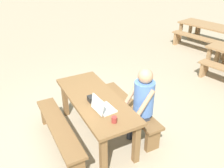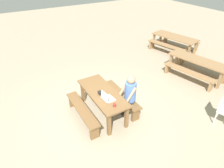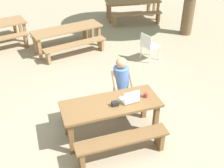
{
  "view_description": "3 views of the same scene",
  "coord_description": "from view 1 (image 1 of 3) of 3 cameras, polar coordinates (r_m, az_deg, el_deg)",
  "views": [
    {
      "loc": [
        3.09,
        -1.33,
        2.85
      ],
      "look_at": [
        0.11,
        0.25,
        1.0
      ],
      "focal_mm": 39.22,
      "sensor_mm": 36.0,
      "label": 1
    },
    {
      "loc": [
        3.87,
        -1.98,
        3.9
      ],
      "look_at": [
        0.11,
        0.25,
        1.0
      ],
      "focal_mm": 30.76,
      "sensor_mm": 36.0,
      "label": 2
    },
    {
      "loc": [
        -1.29,
        -3.92,
        3.85
      ],
      "look_at": [
        0.11,
        0.25,
        1.0
      ],
      "focal_mm": 44.2,
      "sensor_mm": 36.0,
      "label": 3
    }
  ],
  "objects": [
    {
      "name": "small_pouch",
      "position": [
        3.86,
        -4.92,
        -3.5
      ],
      "size": [
        0.13,
        0.09,
        0.09
      ],
      "color": "black",
      "rests_on": "picnic_table_front"
    },
    {
      "name": "picnic_table_front",
      "position": [
        4.02,
        -3.88,
        -4.76
      ],
      "size": [
        1.87,
        0.74,
        0.75
      ],
      "color": "brown",
      "rests_on": "ground"
    },
    {
      "name": "picnic_table_rear",
      "position": [
        8.77,
        22.31,
        11.85
      ],
      "size": [
        2.27,
        1.27,
        0.71
      ],
      "rotation": [
        0.0,
        0.0,
        0.22
      ],
      "color": "#9E754C",
      "rests_on": "ground"
    },
    {
      "name": "bench_far",
      "position": [
        4.44,
        3.85,
        -5.84
      ],
      "size": [
        1.69,
        0.3,
        0.45
      ],
      "color": "brown",
      "rests_on": "ground"
    },
    {
      "name": "ground_plane",
      "position": [
        4.41,
        -3.61,
        -11.67
      ],
      "size": [
        30.0,
        30.0,
        0.0
      ],
      "primitive_type": "plane",
      "color": "tan"
    },
    {
      "name": "bench_near",
      "position": [
        4.04,
        -12.2,
        -10.57
      ],
      "size": [
        1.69,
        0.3,
        0.45
      ],
      "color": "brown",
      "rests_on": "ground"
    },
    {
      "name": "laptop",
      "position": [
        3.63,
        -2.27,
        -5.41
      ],
      "size": [
        0.34,
        0.3,
        0.25
      ],
      "rotation": [
        0.0,
        0.0,
        3.23
      ],
      "color": "white",
      "rests_on": "picnic_table_front"
    },
    {
      "name": "person_seated",
      "position": [
        3.88,
        7.03,
        -3.84
      ],
      "size": [
        0.43,
        0.42,
        1.31
      ],
      "color": "#333847",
      "rests_on": "ground"
    },
    {
      "name": "coffee_mug",
      "position": [
        3.41,
        0.52,
        -8.29
      ],
      "size": [
        0.08,
        0.08,
        0.09
      ],
      "color": "#99332D",
      "rests_on": "picnic_table_front"
    },
    {
      "name": "bench_rear_north",
      "position": [
        9.4,
        23.96,
        10.86
      ],
      "size": [
        1.95,
        0.72,
        0.46
      ],
      "rotation": [
        0.0,
        0.0,
        0.22
      ],
      "color": "#9E754C",
      "rests_on": "ground"
    },
    {
      "name": "bench_rear_south",
      "position": [
        8.29,
        19.77,
        9.47
      ],
      "size": [
        1.95,
        0.72,
        0.46
      ],
      "rotation": [
        0.0,
        0.0,
        0.22
      ],
      "color": "#9E754C",
      "rests_on": "ground"
    }
  ]
}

